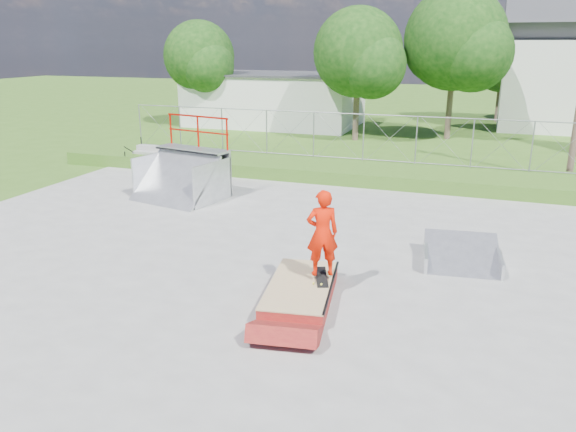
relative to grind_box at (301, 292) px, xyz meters
name	(u,v)px	position (x,y,z in m)	size (l,w,h in m)	color
ground	(261,272)	(-1.28, 1.11, -0.19)	(120.00, 120.00, 0.00)	#39611B
concrete_pad	(261,271)	(-1.28, 1.11, -0.17)	(20.00, 16.00, 0.04)	gray
grass_berm	(357,172)	(-1.28, 10.61, 0.06)	(24.00, 3.00, 0.50)	#39611B
grind_box	(301,292)	(0.00, 0.00, 0.00)	(1.59, 2.68, 0.37)	maroon
quarter_pipe	(178,160)	(-6.05, 5.82, 1.11)	(2.60, 2.20, 2.60)	#A6A8AE
flat_bank_ramp	(462,255)	(2.89, 3.00, 0.07)	(1.67, 1.78, 0.51)	#A6A8AE
skateboard	(322,278)	(0.33, 0.32, 0.23)	(0.22, 0.80, 0.02)	black
skater	(322,237)	(0.33, 0.32, 1.10)	(0.63, 0.41, 1.73)	red
concrete_stairs	(148,157)	(-9.78, 9.81, 0.21)	(1.50, 1.60, 0.80)	gray
chain_link_fence	(363,137)	(-1.28, 11.61, 1.21)	(20.00, 0.06, 1.80)	gray
utility_building_flat	(275,100)	(-9.28, 23.11, 1.31)	(10.00, 6.00, 3.00)	white
tree_left_near	(362,56)	(-3.04, 18.94, 4.05)	(4.76, 4.48, 6.65)	brown
tree_center	(460,43)	(1.50, 20.92, 4.66)	(5.44, 5.12, 7.60)	brown
tree_left_far	(202,59)	(-13.05, 20.95, 3.75)	(4.42, 4.16, 6.18)	brown
tree_back_mid	(506,63)	(3.93, 28.96, 3.44)	(4.08, 3.84, 5.70)	brown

